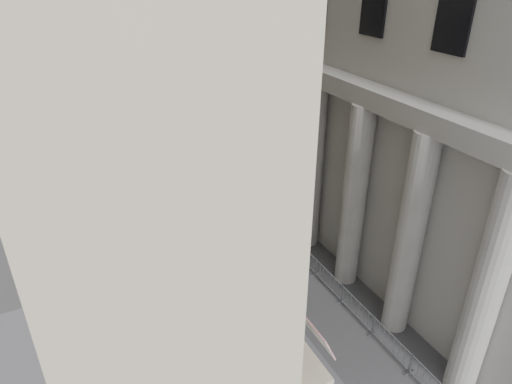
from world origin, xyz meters
The scene contains 23 objects.
iron_fence centered at (-4.30, 18.00, 0.00)m, with size 0.30×28.00×1.40m, color black, non-canonical shape.
blue_awning centered at (4.15, 26.00, 0.00)m, with size 1.60×3.00×3.00m, color navy, non-canonical shape.
scooter_4 centered at (-3.68, 10.01, 0.00)m, with size 0.56×1.40×1.50m, color silver, non-canonical shape.
scooter_5 centered at (-3.68, 11.27, 0.00)m, with size 0.56×1.40×1.50m, color silver, non-canonical shape.
scooter_6 centered at (-3.68, 12.52, 0.00)m, with size 0.56×1.40×1.50m, color silver, non-canonical shape.
scooter_7 centered at (-3.68, 13.78, 0.00)m, with size 0.56×1.40×1.50m, color silver, non-canonical shape.
scooter_8 centered at (-3.68, 15.04, 0.00)m, with size 0.56×1.40×1.50m, color silver, non-canonical shape.
scooter_9 centered at (-3.68, 16.29, 0.00)m, with size 0.56×1.40×1.50m, color silver, non-canonical shape.
scooter_10 centered at (-3.68, 17.55, 0.00)m, with size 0.56×1.40×1.50m, color silver, non-canonical shape.
scooter_11 centered at (-3.68, 18.81, 0.00)m, with size 0.56×1.40×1.50m, color silver, non-canonical shape.
barrier_1 centered at (2.87, 8.67, 0.00)m, with size 0.60×2.40×1.10m, color #9A9CA1, non-canonical shape.
barrier_2 centered at (2.87, 11.17, 0.00)m, with size 0.60×2.40×1.10m, color #9A9CA1, non-canonical shape.
barrier_3 centered at (2.87, 13.67, 0.00)m, with size 0.60×2.40×1.10m, color #9A9CA1, non-canonical shape.
barrier_4 centered at (2.87, 16.17, 0.00)m, with size 0.60×2.40×1.10m, color #9A9CA1, non-canonical shape.
barrier_5 centered at (2.87, 18.67, 0.00)m, with size 0.60×2.40×1.10m, color #9A9CA1, non-canonical shape.
barrier_6 centered at (2.87, 21.17, 0.00)m, with size 0.60×2.40×1.10m, color #9A9CA1, non-canonical shape.
barrier_7 centered at (2.87, 23.67, 0.00)m, with size 0.60×2.40×1.10m, color #9A9CA1, non-canonical shape.
security_tent centered at (-3.60, 20.44, 2.79)m, with size 4.10×4.10×3.33m.
street_lamp centered at (-3.75, 23.51, 5.32)m, with size 2.84×0.82×8.85m.
info_kiosk centered at (-3.66, 22.69, 0.87)m, with size 0.41×0.85×1.72m.
pedestrian_a centered at (0.56, 28.80, 0.99)m, with size 0.72×0.47×1.98m, color black.
pedestrian_b centered at (3.00, 30.81, 0.91)m, with size 0.89×0.69×1.83m, color black.
pedestrian_c centered at (-0.12, 27.25, 0.80)m, with size 0.79×0.51×1.61m, color black.
Camera 1 is at (-9.15, -2.12, 16.19)m, focal length 32.00 mm.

